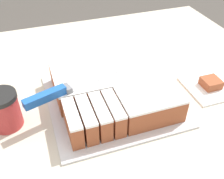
{
  "coord_description": "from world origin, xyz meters",
  "views": [
    {
      "loc": [
        -0.11,
        -0.58,
        1.41
      ],
      "look_at": [
        0.08,
        -0.03,
        0.95
      ],
      "focal_mm": 42.0,
      "sensor_mm": 36.0,
      "label": 1
    }
  ],
  "objects_px": {
    "cake": "(113,89)",
    "brownie": "(211,83)",
    "knife": "(63,90)",
    "cake_board": "(112,100)",
    "coffee_cup": "(4,110)"
  },
  "relations": [
    {
      "from": "cake",
      "to": "brownie",
      "type": "bearing_deg",
      "value": -8.32
    },
    {
      "from": "brownie",
      "to": "knife",
      "type": "bearing_deg",
      "value": 176.31
    },
    {
      "from": "knife",
      "to": "cake_board",
      "type": "bearing_deg",
      "value": -12.62
    },
    {
      "from": "knife",
      "to": "cake",
      "type": "bearing_deg",
      "value": -11.46
    },
    {
      "from": "coffee_cup",
      "to": "brownie",
      "type": "bearing_deg",
      "value": -3.78
    },
    {
      "from": "cake_board",
      "to": "brownie",
      "type": "xyz_separation_m",
      "value": [
        0.31,
        -0.04,
        0.02
      ]
    },
    {
      "from": "cake",
      "to": "coffee_cup",
      "type": "distance_m",
      "value": 0.3
    },
    {
      "from": "cake_board",
      "to": "cake",
      "type": "xyz_separation_m",
      "value": [
        0.0,
        0.0,
        0.04
      ]
    },
    {
      "from": "coffee_cup",
      "to": "cake_board",
      "type": "bearing_deg",
      "value": 0.38
    },
    {
      "from": "knife",
      "to": "coffee_cup",
      "type": "height_order",
      "value": "coffee_cup"
    },
    {
      "from": "brownie",
      "to": "coffee_cup",
      "type": "bearing_deg",
      "value": 176.22
    },
    {
      "from": "brownie",
      "to": "cake_board",
      "type": "bearing_deg",
      "value": 172.34
    },
    {
      "from": "cake",
      "to": "coffee_cup",
      "type": "bearing_deg",
      "value": -179.01
    },
    {
      "from": "cake_board",
      "to": "coffee_cup",
      "type": "distance_m",
      "value": 0.3
    },
    {
      "from": "knife",
      "to": "coffee_cup",
      "type": "xyz_separation_m",
      "value": [
        -0.15,
        0.01,
        -0.03
      ]
    }
  ]
}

